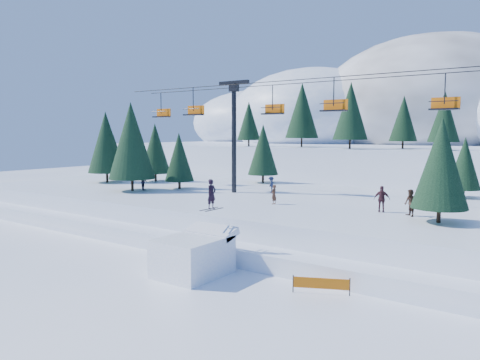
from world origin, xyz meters
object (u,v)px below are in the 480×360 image
Objects in this scene: chairlift at (334,117)px; banner_far at (367,277)px; jump_kicker at (194,254)px; banner_near at (321,284)px.

chairlift is 16.85× the size of banner_far.
jump_kicker is 17.45m from chairlift.
banner_far is at bearing 57.12° from banner_near.
chairlift is (1.44, 15.38, 8.12)m from jump_kicker.
chairlift reaches higher than banner_near.
banner_far is at bearing -58.09° from chairlift.
banner_near is 0.95× the size of banner_far.
chairlift reaches higher than jump_kicker.
jump_kicker is 9.52m from banner_far.
banner_far is (7.37, -11.84, -8.78)m from chairlift.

